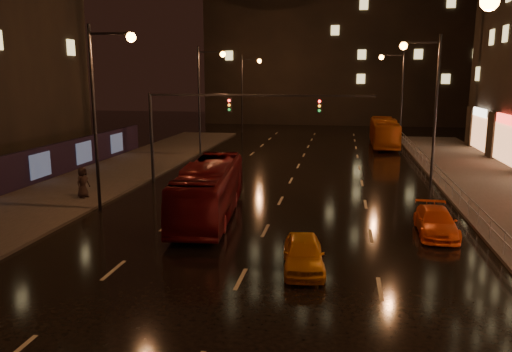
# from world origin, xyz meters

# --- Properties ---
(ground) EXTENTS (140.00, 140.00, 0.00)m
(ground) POSITION_xyz_m (0.00, 20.00, 0.00)
(ground) COLOR black
(ground) RESTS_ON ground
(sidewalk_left) EXTENTS (7.00, 70.00, 0.15)m
(sidewalk_left) POSITION_xyz_m (-13.50, 15.00, 0.07)
(sidewalk_left) COLOR #38332D
(sidewalk_left) RESTS_ON ground
(building_distant) EXTENTS (44.00, 16.00, 36.00)m
(building_distant) POSITION_xyz_m (4.00, 72.00, 18.00)
(building_distant) COLOR black
(building_distant) RESTS_ON ground
(traffic_signal) EXTENTS (15.31, 0.32, 6.20)m
(traffic_signal) POSITION_xyz_m (-5.06, 20.00, 4.74)
(traffic_signal) COLOR black
(traffic_signal) RESTS_ON ground
(railing_right) EXTENTS (0.05, 56.00, 1.00)m
(railing_right) POSITION_xyz_m (10.20, 18.00, 0.90)
(railing_right) COLOR #99999E
(railing_right) RESTS_ON sidewalk_right
(bus_red) EXTENTS (3.47, 10.66, 2.92)m
(bus_red) POSITION_xyz_m (-3.29, 11.88, 1.46)
(bus_red) COLOR #5A0C10
(bus_red) RESTS_ON ground
(bus_curb) EXTENTS (2.56, 10.69, 2.97)m
(bus_curb) POSITION_xyz_m (7.92, 41.48, 1.49)
(bus_curb) COLOR #A64D10
(bus_curb) RESTS_ON ground
(taxi_near) EXTENTS (1.96, 3.95, 1.29)m
(taxi_near) POSITION_xyz_m (2.20, 5.32, 0.65)
(taxi_near) COLOR orange
(taxi_near) RESTS_ON ground
(taxi_far) EXTENTS (1.81, 4.27, 1.23)m
(taxi_far) POSITION_xyz_m (8.00, 10.77, 0.61)
(taxi_far) COLOR #F05816
(taxi_far) RESTS_ON ground
(pedestrian_c) EXTENTS (0.82, 1.04, 1.86)m
(pedestrian_c) POSITION_xyz_m (-11.76, 14.17, 1.08)
(pedestrian_c) COLOR black
(pedestrian_c) RESTS_ON sidewalk_left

